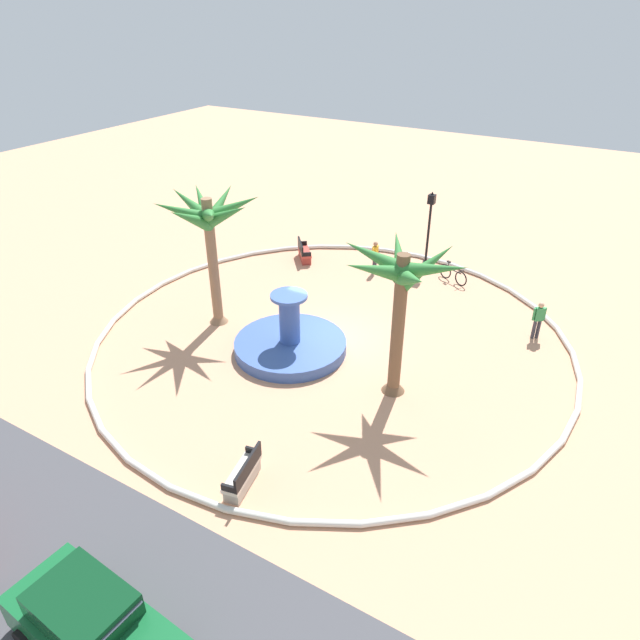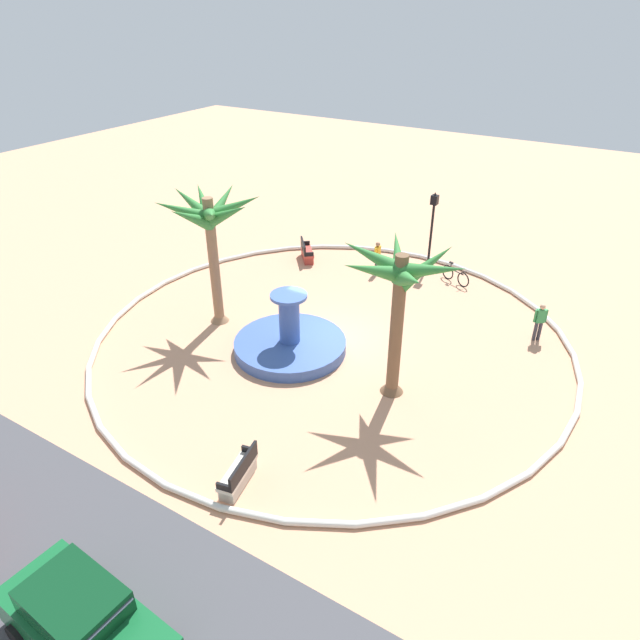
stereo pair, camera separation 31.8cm
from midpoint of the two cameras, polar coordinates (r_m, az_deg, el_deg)
name	(u,v)px [view 2 (the right image)]	position (r m, az deg, el deg)	size (l,w,h in m)	color
ground_plane	(332,338)	(22.48, 1.66, -1.86)	(80.00, 80.00, 0.00)	tan
plaza_curb	(332,336)	(22.43, 1.67, -1.65)	(18.67, 18.67, 0.20)	silver
street_asphalt	(18,621)	(15.38, -27.73, -25.48)	(48.00, 8.00, 0.03)	#424247
fountain	(290,343)	(21.56, -2.64, -2.36)	(4.30, 4.30, 2.45)	#38569E
palm_tree_near_fountain	(209,222)	(22.16, -10.78, 9.75)	(4.06, 3.97, 5.60)	#8E6B4C
palm_tree_by_curb	(400,286)	(17.64, 8.64, 3.41)	(4.11, 3.64, 5.40)	brown
bench_east	(239,475)	(16.31, -7.69, -15.35)	(0.81, 1.67, 1.00)	beige
bench_west	(307,253)	(29.18, -1.04, 6.79)	(1.41, 1.55, 1.00)	#B73D33
lamppost	(432,225)	(28.12, 11.64, 9.48)	(0.32, 0.32, 3.88)	black
bicycle_red_frame	(455,275)	(27.49, 13.91, 4.42)	(1.59, 0.79, 0.94)	black
person_cyclist_helmet	(377,256)	(27.67, 6.18, 6.51)	(0.22, 0.53, 1.61)	#33333D
person_cyclist_photo	(540,320)	(23.60, 21.79, -0.02)	(0.45, 0.36, 1.61)	#33333D
parked_car_leftmost	(85,623)	(13.85, -22.13, -26.64)	(4.10, 2.12, 1.67)	#145B2D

